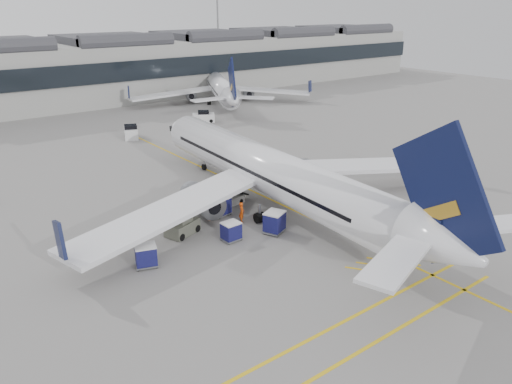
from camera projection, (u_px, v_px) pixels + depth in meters
ground at (239, 262)px, 37.63m from camera, size 220.00×220.00×0.00m
terminal at (4, 76)px, 88.84m from camera, size 200.00×20.45×12.40m
apron_markings at (262, 195)px, 50.73m from camera, size 0.25×60.00×0.01m
airliner_main at (273, 173)px, 46.37m from camera, size 41.14×45.07×11.98m
airliner_far at (220, 87)px, 96.59m from camera, size 32.17×35.49×10.25m
belt_loader at (224, 200)px, 47.95m from camera, size 4.84×2.16×1.92m
baggage_cart_a at (274, 222)px, 42.20m from camera, size 2.21×2.05×1.87m
baggage_cart_b at (221, 206)px, 45.66m from camera, size 1.89×1.65×1.77m
baggage_cart_c at (231, 231)px, 40.83m from camera, size 1.57×1.31×1.60m
baggage_cart_d at (146, 255)px, 36.77m from camera, size 1.98×1.80×1.73m
ramp_agent_a at (242, 212)px, 44.17m from camera, size 0.74×0.83×1.91m
ramp_agent_b at (211, 210)px, 44.65m from camera, size 1.05×0.90×1.86m
pushback_tug at (182, 226)px, 42.00m from camera, size 3.23×2.56×1.58m
safety_cone_nose at (236, 166)px, 58.97m from camera, size 0.35×0.35×0.49m
safety_cone_engine at (284, 194)px, 50.33m from camera, size 0.33×0.33×0.46m
service_van_mid at (131, 132)px, 71.87m from camera, size 3.08×4.11×1.89m
service_van_right at (204, 117)px, 81.60m from camera, size 3.95×3.29×1.82m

